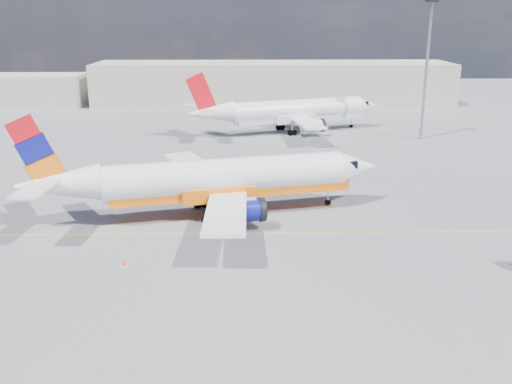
{
  "coord_description": "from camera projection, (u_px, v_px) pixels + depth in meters",
  "views": [
    {
      "loc": [
        -0.79,
        -40.03,
        16.85
      ],
      "look_at": [
        0.11,
        3.0,
        3.5
      ],
      "focal_mm": 40.0,
      "sensor_mm": 36.0,
      "label": 1
    }
  ],
  "objects": [
    {
      "name": "terminal_main",
      "position": [
        273.0,
        83.0,
        113.77
      ],
      "size": [
        70.0,
        14.0,
        8.0
      ],
      "primitive_type": "cube",
      "color": "#BBB2A1",
      "rests_on": "ground"
    },
    {
      "name": "main_jet",
      "position": [
        215.0,
        180.0,
        49.39
      ],
      "size": [
        32.04,
        24.54,
        9.67
      ],
      "rotation": [
        0.0,
        0.0,
        0.24
      ],
      "color": "white",
      "rests_on": "ground"
    },
    {
      "name": "terminal_annex",
      "position": [
        16.0,
        90.0,
        110.2
      ],
      "size": [
        26.0,
        10.0,
        6.0
      ],
      "primitive_type": "cube",
      "color": "#BBB2A1",
      "rests_on": "ground"
    },
    {
      "name": "taxi_line",
      "position": [
        255.0,
        233.0,
        46.1
      ],
      "size": [
        70.0,
        0.15,
        0.01
      ],
      "primitive_type": "cube",
      "color": "yellow",
      "rests_on": "ground"
    },
    {
      "name": "traffic_cone",
      "position": [
        124.0,
        263.0,
        39.97
      ],
      "size": [
        0.39,
        0.39,
        0.55
      ],
      "color": "white",
      "rests_on": "ground"
    },
    {
      "name": "second_jet",
      "position": [
        292.0,
        112.0,
        85.05
      ],
      "size": [
        30.88,
        23.41,
        9.4
      ],
      "rotation": [
        0.0,
        0.0,
        0.34
      ],
      "color": "white",
      "rests_on": "ground"
    },
    {
      "name": "floodlight_mast",
      "position": [
        427.0,
        57.0,
        78.0
      ],
      "size": [
        1.39,
        1.39,
        19.03
      ],
      "color": "#9B9CA4",
      "rests_on": "ground"
    },
    {
      "name": "ground",
      "position": [
        255.0,
        248.0,
        43.23
      ],
      "size": [
        240.0,
        240.0,
        0.0
      ],
      "primitive_type": "plane",
      "color": "#5C5C60",
      "rests_on": "ground"
    }
  ]
}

